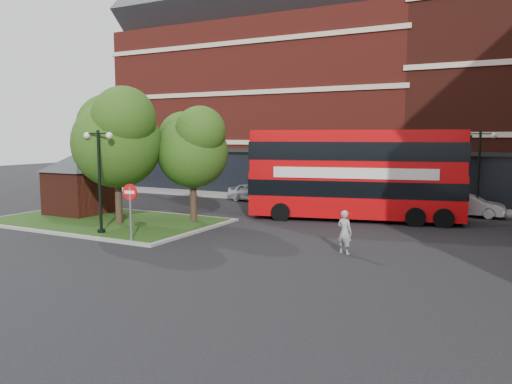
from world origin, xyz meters
The scene contains 15 objects.
ground centered at (0.00, 0.00, 0.00)m, with size 120.00×120.00×0.00m, color black.
pavement_far centered at (0.00, 16.50, 0.06)m, with size 44.00×3.00×0.12m, color slate.
terrace_far_left centered at (-8.00, 24.00, 7.00)m, with size 26.00×12.00×14.00m, color maroon.
traffic_island centered at (-8.00, 3.00, 0.07)m, with size 12.60×7.60×0.15m.
kiosk centered at (-11.00, 4.00, 2.32)m, with size 6.51×6.51×3.60m.
tree_island_west centered at (-6.60, 2.58, 4.79)m, with size 5.40×4.71×7.21m.
tree_island_east centered at (-3.58, 5.06, 4.24)m, with size 4.46×3.90×6.29m.
lamp_island centered at (-5.50, 0.20, 2.83)m, with size 1.72×0.36×5.00m.
lamp_far_left centered at (2.00, 14.50, 2.83)m, with size 1.72×0.36×5.00m.
lamp_far_right centered at (10.00, 14.50, 2.83)m, with size 1.72×0.36×5.00m.
bus centered at (3.90, 10.11, 2.91)m, with size 11.91×5.31×4.43m.
woman centered at (5.93, 2.00, 0.89)m, with size 0.65×0.43×1.78m, color gray.
car_silver centered at (-4.85, 14.50, 0.66)m, with size 1.55×3.85×1.31m, color #A9ABB0.
car_white centered at (9.59, 14.50, 0.64)m, with size 1.36×3.91×1.29m, color silver.
no_entry_sign centered at (-3.03, -0.50, 1.89)m, with size 0.73×0.10×2.65m.
Camera 1 is at (11.89, -17.16, 4.77)m, focal length 35.00 mm.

